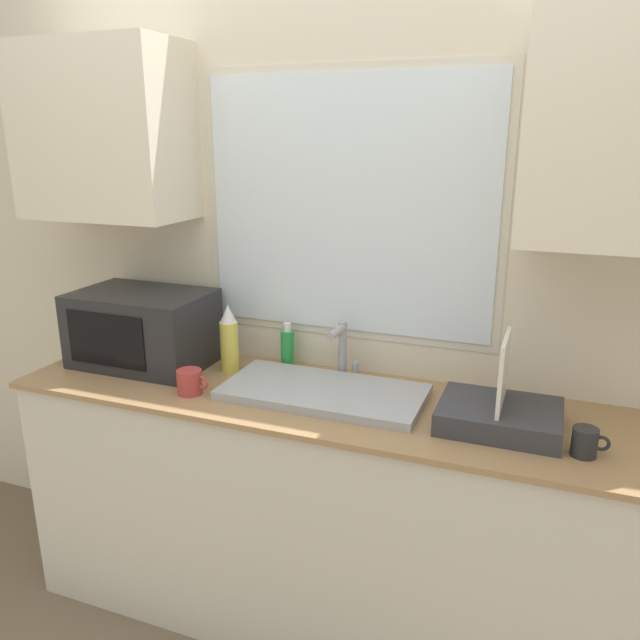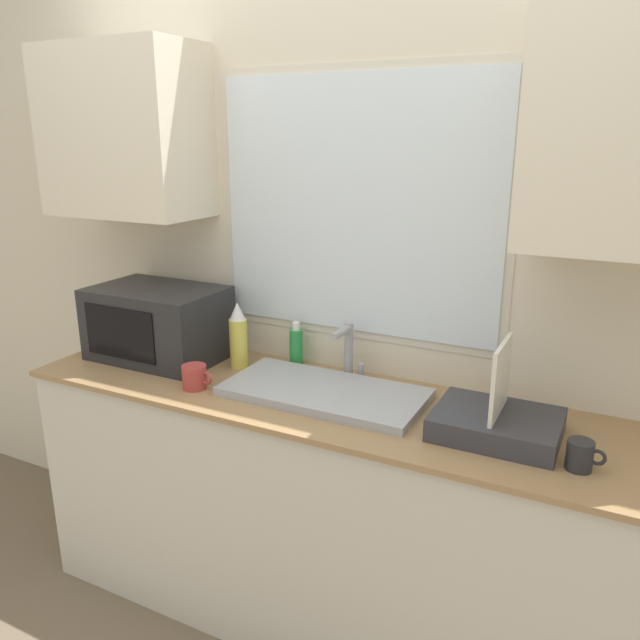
{
  "view_description": "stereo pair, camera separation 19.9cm",
  "coord_description": "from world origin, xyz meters",
  "views": [
    {
      "loc": [
        0.71,
        -1.55,
        1.76
      ],
      "look_at": [
        0.01,
        0.25,
        1.18
      ],
      "focal_mm": 35.0,
      "sensor_mm": 36.0,
      "label": 1
    },
    {
      "loc": [
        0.89,
        -1.47,
        1.76
      ],
      "look_at": [
        0.01,
        0.25,
        1.18
      ],
      "focal_mm": 35.0,
      "sensor_mm": 36.0,
      "label": 2
    }
  ],
  "objects": [
    {
      "name": "countertop",
      "position": [
        0.0,
        0.28,
        0.45
      ],
      "size": [
        2.17,
        0.59,
        0.9
      ],
      "color": "beige",
      "rests_on": "ground_plane"
    },
    {
      "name": "wall_back",
      "position": [
        0.0,
        0.55,
        1.4
      ],
      "size": [
        6.0,
        0.38,
        2.6
      ],
      "color": "beige",
      "rests_on": "ground_plane"
    },
    {
      "name": "sink_basin",
      "position": [
        0.01,
        0.28,
        0.92
      ],
      "size": [
        0.68,
        0.34,
        0.03
      ],
      "color": "#9EA0A5",
      "rests_on": "countertop"
    },
    {
      "name": "faucet",
      "position": [
        0.02,
        0.46,
        1.02
      ],
      "size": [
        0.08,
        0.15,
        0.21
      ],
      "color": "#99999E",
      "rests_on": "countertop"
    },
    {
      "name": "microwave",
      "position": [
        -0.75,
        0.33,
        1.05
      ],
      "size": [
        0.51,
        0.34,
        0.28
      ],
      "color": "#232326",
      "rests_on": "countertop"
    },
    {
      "name": "dish_rack",
      "position": [
        0.59,
        0.26,
        0.95
      ],
      "size": [
        0.36,
        0.28,
        0.29
      ],
      "color": "#333338",
      "rests_on": "countertop"
    },
    {
      "name": "spray_bottle",
      "position": [
        -0.4,
        0.38,
        1.03
      ],
      "size": [
        0.07,
        0.07,
        0.26
      ],
      "color": "#D8CC4C",
      "rests_on": "countertop"
    },
    {
      "name": "soap_bottle",
      "position": [
        -0.21,
        0.5,
        0.98
      ],
      "size": [
        0.05,
        0.05,
        0.17
      ],
      "color": "#268C3F",
      "rests_on": "countertop"
    },
    {
      "name": "mug_near_sink",
      "position": [
        -0.42,
        0.14,
        0.95
      ],
      "size": [
        0.12,
        0.09,
        0.08
      ],
      "color": "#A53833",
      "rests_on": "countertop"
    },
    {
      "name": "mug_by_rack",
      "position": [
        0.83,
        0.16,
        0.95
      ],
      "size": [
        0.1,
        0.07,
        0.08
      ],
      "color": "#262628",
      "rests_on": "countertop"
    }
  ]
}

